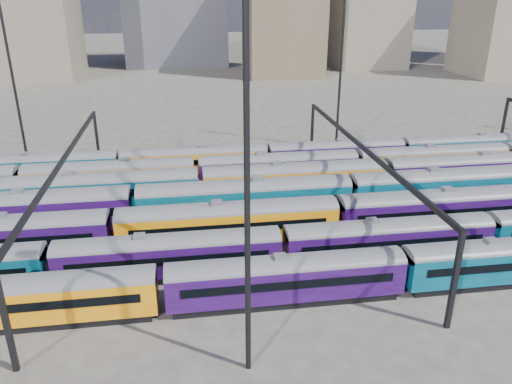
{
  "coord_description": "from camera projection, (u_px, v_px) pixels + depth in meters",
  "views": [
    {
      "loc": [
        -8.37,
        -47.77,
        23.11
      ],
      "look_at": [
        -1.05,
        0.86,
        3.0
      ],
      "focal_mm": 35.0,
      "sensor_mm": 36.0,
      "label": 1
    }
  ],
  "objects": [
    {
      "name": "ground",
      "position": [
        267.0,
        220.0,
        53.63
      ],
      "size": [
        500.0,
        500.0,
        0.0
      ],
      "primitive_type": "plane",
      "color": "#46403B",
      "rests_on": "ground"
    },
    {
      "name": "rake_0",
      "position": [
        161.0,
        285.0,
        37.49
      ],
      "size": [
        114.86,
        2.8,
        4.71
      ],
      "color": "black",
      "rests_on": "ground"
    },
    {
      "name": "rake_1",
      "position": [
        388.0,
        236.0,
        44.81
      ],
      "size": [
        135.76,
        2.84,
        4.77
      ],
      "color": "black",
      "rests_on": "ground"
    },
    {
      "name": "rake_2",
      "position": [
        228.0,
        219.0,
        47.37
      ],
      "size": [
        149.52,
        3.12,
        5.26
      ],
      "color": "black",
      "rests_on": "ground"
    },
    {
      "name": "rake_3",
      "position": [
        134.0,
        203.0,
        50.62
      ],
      "size": [
        136.29,
        3.32,
        5.61
      ],
      "color": "black",
      "rests_on": "ground"
    },
    {
      "name": "rake_4",
      "position": [
        100.0,
        188.0,
        54.69
      ],
      "size": [
        153.01,
        3.19,
        5.39
      ],
      "color": "black",
      "rests_on": "ground"
    },
    {
      "name": "rake_5",
      "position": [
        278.0,
        166.0,
        62.22
      ],
      "size": [
        101.37,
        2.97,
        5.0
      ],
      "color": "black",
      "rests_on": "ground"
    },
    {
      "name": "rake_6",
      "position": [
        195.0,
        158.0,
        65.45
      ],
      "size": [
        133.81,
        2.8,
        4.7
      ],
      "color": "black",
      "rests_on": "ground"
    },
    {
      "name": "gantry_1",
      "position": [
        64.0,
        170.0,
        48.3
      ],
      "size": [
        0.35,
        40.35,
        8.03
      ],
      "color": "black",
      "rests_on": "ground"
    },
    {
      "name": "gantry_2",
      "position": [
        361.0,
        156.0,
        52.43
      ],
      "size": [
        0.35,
        40.35,
        8.03
      ],
      "color": "black",
      "rests_on": "ground"
    },
    {
      "name": "mast_1",
      "position": [
        10.0,
        65.0,
        64.35
      ],
      "size": [
        1.4,
        0.5,
        25.6
      ],
      "color": "black",
      "rests_on": "ground"
    },
    {
      "name": "mast_2",
      "position": [
        247.0,
        167.0,
        27.51
      ],
      "size": [
        1.4,
        0.5,
        25.6
      ],
      "color": "black",
      "rests_on": "ground"
    },
    {
      "name": "mast_3",
      "position": [
        342.0,
        56.0,
        72.37
      ],
      "size": [
        1.4,
        0.5,
        25.6
      ],
      "color": "black",
      "rests_on": "ground"
    }
  ]
}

